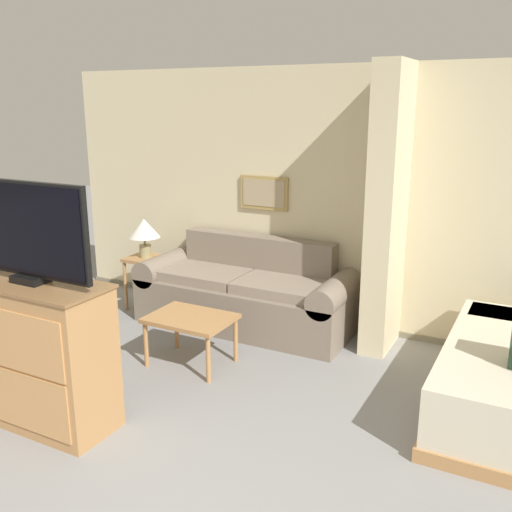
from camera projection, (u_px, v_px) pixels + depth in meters
name	position (u px, v px, depth m)	size (l,w,h in m)	color
wall_back	(374.00, 204.00, 5.52)	(7.21, 0.16, 2.60)	beige
wall_partition_pillar	(387.00, 211.00, 5.11)	(0.24, 0.60, 2.60)	beige
couch	(246.00, 294.00, 5.88)	(2.24, 0.84, 0.89)	gray
coffee_table	(191.00, 322.00, 4.97)	(0.72, 0.53, 0.45)	#B27F4C
side_table	(146.00, 267.00, 6.35)	(0.40, 0.40, 0.59)	#B27F4C
table_lamp	(144.00, 230.00, 6.24)	(0.35, 0.35, 0.43)	tan
tv_dresser	(38.00, 354.00, 4.03)	(1.12, 0.49, 1.06)	#B27F4C
tv	(25.00, 232.00, 3.80)	(1.10, 0.16, 0.70)	black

